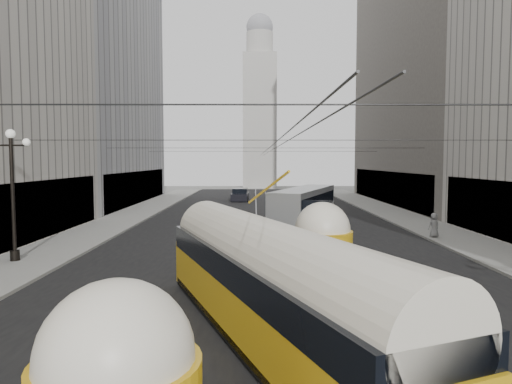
{
  "coord_description": "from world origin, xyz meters",
  "views": [
    {
      "loc": [
        -0.89,
        -3.98,
        5.04
      ],
      "look_at": [
        -0.83,
        16.82,
        3.58
      ],
      "focal_mm": 32.0,
      "sensor_mm": 36.0,
      "label": 1
    }
  ],
  "objects": [
    {
      "name": "building_left_far",
      "position": [
        -19.99,
        48.0,
        14.31
      ],
      "size": [
        12.6,
        28.6,
        28.6
      ],
      "color": "#999999",
      "rests_on": "ground"
    },
    {
      "name": "sidewalk_right",
      "position": [
        12.0,
        36.0,
        0.07
      ],
      "size": [
        4.0,
        72.0,
        0.15
      ],
      "primitive_type": "cube",
      "color": "gray",
      "rests_on": "ground"
    },
    {
      "name": "sidewalk_left",
      "position": [
        -12.0,
        36.0,
        0.07
      ],
      "size": [
        4.0,
        72.0,
        0.15
      ],
      "primitive_type": "cube",
      "color": "gray",
      "rests_on": "ground"
    },
    {
      "name": "rail_left",
      "position": [
        -0.75,
        32.5,
        0.0
      ],
      "size": [
        0.12,
        85.0,
        0.04
      ],
      "primitive_type": "cube",
      "color": "gray",
      "rests_on": "ground"
    },
    {
      "name": "road",
      "position": [
        0.0,
        32.5,
        0.0
      ],
      "size": [
        20.0,
        85.0,
        0.02
      ],
      "primitive_type": "cube",
      "color": "black",
      "rests_on": "ground"
    },
    {
      "name": "city_bus",
      "position": [
        2.91,
        30.71,
        1.58
      ],
      "size": [
        6.19,
        11.81,
        2.89
      ],
      "color": "#A4A7A9",
      "rests_on": "ground"
    },
    {
      "name": "lamppost_left_mid",
      "position": [
        -12.6,
        18.0,
        3.74
      ],
      "size": [
        1.86,
        0.44,
        6.37
      ],
      "color": "black",
      "rests_on": "sidewalk_left"
    },
    {
      "name": "sedan_dark_far",
      "position": [
        -2.7,
        52.64,
        0.7
      ],
      "size": [
        2.2,
        4.97,
        1.54
      ],
      "color": "black",
      "rests_on": "ground"
    },
    {
      "name": "distant_tower",
      "position": [
        0.0,
        80.0,
        14.97
      ],
      "size": [
        6.0,
        6.0,
        31.36
      ],
      "color": "#B2AFA8",
      "rests_on": "ground"
    },
    {
      "name": "streetcar",
      "position": [
        -0.5,
        8.42,
        1.66
      ],
      "size": [
        7.2,
        14.56,
        3.39
      ],
      "color": "gold",
      "rests_on": "ground"
    },
    {
      "name": "pedestrian_sidewalk_right",
      "position": [
        10.5,
        24.69,
        0.92
      ],
      "size": [
        0.86,
        0.68,
        1.54
      ],
      "primitive_type": "imported",
      "rotation": [
        0.0,
        0.0,
        3.47
      ],
      "color": "gray",
      "rests_on": "sidewalk_right"
    },
    {
      "name": "building_right_far",
      "position": [
        20.0,
        48.0,
        16.31
      ],
      "size": [
        12.6,
        32.6,
        32.6
      ],
      "color": "#514C47",
      "rests_on": "ground"
    },
    {
      "name": "catenary",
      "position": [
        0.12,
        31.49,
        5.88
      ],
      "size": [
        25.0,
        72.0,
        0.23
      ],
      "color": "black",
      "rests_on": "ground"
    },
    {
      "name": "rail_right",
      "position": [
        0.75,
        32.5,
        0.0
      ],
      "size": [
        0.12,
        85.0,
        0.04
      ],
      "primitive_type": "cube",
      "color": "gray",
      "rests_on": "ground"
    },
    {
      "name": "sedan_white_far",
      "position": [
        3.24,
        47.63,
        0.57
      ],
      "size": [
        3.05,
        4.29,
        1.25
      ],
      "color": "#BBBBBB",
      "rests_on": "ground"
    }
  ]
}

